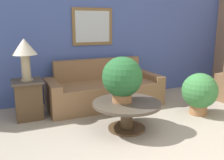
{
  "coord_description": "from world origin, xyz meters",
  "views": [
    {
      "loc": [
        -1.98,
        -1.74,
        1.54
      ],
      "look_at": [
        -0.36,
        2.01,
        0.6
      ],
      "focal_mm": 40.0,
      "sensor_mm": 36.0,
      "label": 1
    }
  ],
  "objects": [
    {
      "name": "wall_back",
      "position": [
        -0.01,
        3.05,
        1.3
      ],
      "size": [
        7.83,
        0.09,
        2.6
      ],
      "color": "#42569E",
      "rests_on": "ground_plane"
    },
    {
      "name": "coffee_table",
      "position": [
        -0.41,
        1.34,
        0.3
      ],
      "size": [
        1.0,
        1.0,
        0.42
      ],
      "color": "#4C3823",
      "rests_on": "ground_plane"
    },
    {
      "name": "potted_plant_on_table",
      "position": [
        -0.47,
        1.39,
        0.77
      ],
      "size": [
        0.58,
        0.58,
        0.66
      ],
      "color": "#9E6B42",
      "rests_on": "coffee_table"
    },
    {
      "name": "side_table",
      "position": [
        -1.69,
        2.39,
        0.33
      ],
      "size": [
        0.48,
        0.48,
        0.64
      ],
      "color": "#4C3823",
      "rests_on": "ground_plane"
    },
    {
      "name": "couch_main",
      "position": [
        -0.3,
        2.53,
        0.28
      ],
      "size": [
        2.12,
        0.89,
        0.85
      ],
      "color": "brown",
      "rests_on": "ground_plane"
    },
    {
      "name": "table_lamp",
      "position": [
        -1.69,
        2.39,
        1.12
      ],
      "size": [
        0.39,
        0.39,
        0.67
      ],
      "color": "tan",
      "rests_on": "side_table"
    },
    {
      "name": "potted_plant_floor",
      "position": [
        1.0,
        1.41,
        0.4
      ],
      "size": [
        0.6,
        0.6,
        0.72
      ],
      "color": "#9E6B42",
      "rests_on": "ground_plane"
    }
  ]
}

